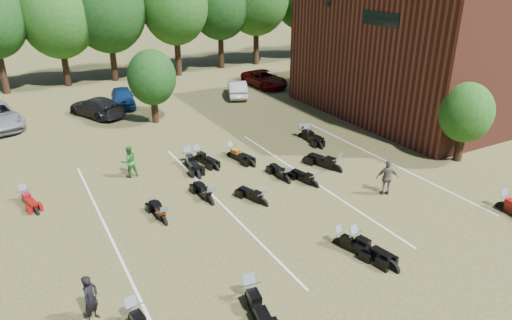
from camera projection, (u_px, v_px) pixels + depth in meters
ground at (312, 215)px, 19.67m from camera, size 160.00×160.00×0.00m
car_3 at (97, 107)px, 32.17m from camera, size 3.71×5.08×1.37m
car_4 at (123, 97)px, 34.43m from camera, size 2.32×4.31×1.39m
car_5 at (237, 89)px, 36.94m from camera, size 2.86×4.28×1.33m
car_6 at (264, 79)px, 40.02m from camera, size 2.58×5.09×1.38m
car_7 at (318, 72)px, 42.56m from camera, size 2.82×4.75×1.29m
person_black at (91, 299)px, 13.59m from camera, size 0.68×0.68×1.59m
person_green at (129, 161)px, 22.93m from camera, size 0.85×0.68×1.66m
person_grey at (387, 178)px, 21.13m from camera, size 1.07×0.88×1.71m
motorcycle_2 at (250, 302)px, 14.64m from camera, size 1.20×2.57×1.38m
motorcycle_3 at (354, 248)px, 17.40m from camera, size 1.14×2.46×1.32m
motorcycle_4 at (339, 245)px, 17.58m from camera, size 1.23×2.14×1.14m
motorcycle_6 at (502, 209)px, 20.16m from camera, size 0.99×2.43×1.32m
motorcycle_8 at (164, 223)px, 19.10m from camera, size 0.75×2.08×1.15m
motorcycle_9 at (210, 203)px, 20.69m from camera, size 0.79×2.23×1.23m
motorcycle_10 at (263, 205)px, 20.53m from camera, size 1.28×2.17×1.15m
motorcycle_11 at (287, 182)px, 22.68m from camera, size 0.69×2.13×1.19m
motorcycle_12 at (314, 186)px, 22.23m from camera, size 1.13×2.19×1.17m
motorcycle_13 at (336, 171)px, 23.86m from camera, size 1.59×2.65×1.41m
motorcycle_15 at (26, 201)px, 20.83m from camera, size 1.08×2.11×1.13m
motorcycle_16 at (198, 160)px, 25.15m from camera, size 1.16×2.32×1.24m
motorcycle_17 at (231, 157)px, 25.57m from camera, size 1.26×2.39×1.27m
motorcycle_18 at (189, 164)px, 24.70m from camera, size 1.01×2.53×1.38m
motorcycle_19 at (307, 139)px, 28.29m from camera, size 1.04×2.40×1.30m
motorcycle_20 at (302, 138)px, 28.46m from camera, size 1.06×2.26×1.21m
brick_building at (483, 30)px, 34.58m from camera, size 25.40×15.20×10.70m
tree_line at (113, 9)px, 40.01m from camera, size 56.00×6.00×9.79m
young_tree_near_building at (466, 113)px, 24.07m from camera, size 2.80×2.80×4.16m
young_tree_midfield at (152, 77)px, 30.00m from camera, size 3.20×3.20×4.70m
parking_lines at (219, 202)px, 20.74m from camera, size 20.10×14.00×0.01m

